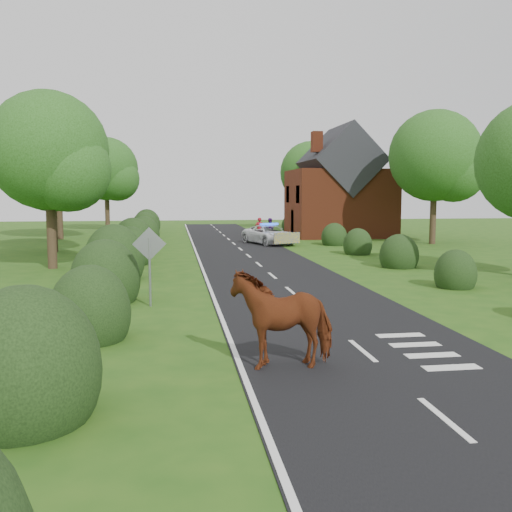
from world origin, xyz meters
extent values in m
plane|color=#244F13|center=(0.00, 0.00, 0.00)|extent=(120.00, 120.00, 0.00)
cube|color=black|center=(0.00, 15.00, 0.01)|extent=(6.00, 70.00, 0.02)
cube|color=white|center=(0.00, -8.00, 0.03)|extent=(0.12, 1.80, 0.01)
cube|color=white|center=(0.00, -4.00, 0.03)|extent=(0.12, 1.80, 0.01)
cube|color=white|center=(0.00, 0.00, 0.03)|extent=(0.12, 1.80, 0.01)
cube|color=white|center=(0.00, 4.00, 0.03)|extent=(0.12, 1.80, 0.01)
cube|color=white|center=(0.00, 8.00, 0.03)|extent=(0.12, 1.80, 0.01)
cube|color=white|center=(0.00, 12.00, 0.03)|extent=(0.12, 1.80, 0.01)
cube|color=white|center=(0.00, 16.00, 0.03)|extent=(0.12, 1.80, 0.01)
cube|color=white|center=(0.00, 20.00, 0.03)|extent=(0.12, 1.80, 0.01)
cube|color=white|center=(0.00, 24.00, 0.03)|extent=(0.12, 1.80, 0.01)
cube|color=white|center=(0.00, 28.00, 0.03)|extent=(0.12, 1.80, 0.01)
cube|color=white|center=(0.00, 32.00, 0.03)|extent=(0.12, 1.80, 0.01)
cube|color=white|center=(0.00, 36.00, 0.03)|extent=(0.12, 1.80, 0.01)
cube|color=white|center=(0.00, 40.00, 0.03)|extent=(0.12, 1.80, 0.01)
cube|color=white|center=(0.00, 44.00, 0.03)|extent=(0.12, 1.80, 0.01)
cube|color=white|center=(0.00, 48.00, 0.03)|extent=(0.12, 1.80, 0.01)
cube|color=white|center=(-2.90, 15.00, 0.03)|extent=(0.12, 70.00, 0.01)
cube|color=white|center=(1.40, -5.50, 0.03)|extent=(1.20, 0.35, 0.01)
cube|color=white|center=(1.40, -4.60, 0.03)|extent=(1.20, 0.35, 0.01)
cube|color=white|center=(1.40, -3.70, 0.03)|extent=(1.20, 0.35, 0.01)
cube|color=white|center=(1.40, -2.80, 0.03)|extent=(1.20, 0.35, 0.01)
ellipsoid|color=black|center=(-6.60, -7.00, 0.77)|extent=(2.40, 2.52, 2.80)
ellipsoid|color=black|center=(-6.30, -2.00, 0.66)|extent=(2.00, 2.10, 2.40)
ellipsoid|color=black|center=(-6.50, 3.00, 0.74)|extent=(2.30, 2.41, 2.70)
ellipsoid|color=black|center=(-6.70, 8.00, 0.83)|extent=(2.50, 2.62, 3.00)
ellipsoid|color=black|center=(-6.40, 13.00, 0.69)|extent=(2.10, 2.20, 2.50)
ellipsoid|color=black|center=(-6.60, 18.00, 0.77)|extent=(2.40, 2.52, 2.80)
ellipsoid|color=black|center=(-6.30, 24.00, 0.72)|extent=(2.20, 2.31, 2.60)
ellipsoid|color=black|center=(-6.50, 30.00, 0.74)|extent=(2.30, 2.41, 2.70)
ellipsoid|color=black|center=(-6.60, 36.00, 0.77)|extent=(2.40, 2.52, 2.80)
ellipsoid|color=black|center=(6.40, 4.00, 0.52)|extent=(1.60, 1.68, 1.90)
ellipsoid|color=black|center=(6.60, 10.00, 0.58)|extent=(1.90, 2.00, 2.10)
ellipsoid|color=black|center=(6.50, 16.00, 0.55)|extent=(1.70, 1.78, 2.00)
ellipsoid|color=black|center=(6.80, 22.00, 0.55)|extent=(1.80, 1.89, 2.00)
ellipsoid|color=black|center=(6.60, 36.00, 0.55)|extent=(1.70, 1.78, 2.00)
cylinder|color=#332316|center=(-10.00, 12.00, 1.98)|extent=(0.44, 0.44, 3.96)
sphere|color=#1C4010|center=(-10.00, 12.00, 5.58)|extent=(5.60, 5.60, 5.60)
sphere|color=#3C7F2D|center=(-9.02, 11.44, 4.68)|extent=(3.92, 3.92, 3.92)
cylinder|color=#332316|center=(-11.50, 20.00, 1.87)|extent=(0.44, 0.44, 3.74)
sphere|color=#1C4010|center=(-11.50, 20.00, 5.27)|extent=(5.60, 5.60, 5.60)
sphere|color=#3C7F2D|center=(-10.52, 19.44, 4.42)|extent=(3.92, 3.92, 3.92)
cylinder|color=#332316|center=(-13.00, 30.00, 2.42)|extent=(0.44, 0.44, 4.84)
sphere|color=#1C4010|center=(-13.00, 30.00, 6.82)|extent=(6.80, 6.80, 6.80)
sphere|color=#3C7F2D|center=(-11.81, 29.32, 5.72)|extent=(4.76, 4.76, 4.76)
cylinder|color=#332316|center=(-10.50, 40.00, 2.09)|extent=(0.44, 0.44, 4.18)
sphere|color=#1C4010|center=(-10.50, 40.00, 5.89)|extent=(6.00, 6.00, 6.00)
sphere|color=#3C7F2D|center=(-9.45, 39.40, 4.94)|extent=(4.20, 4.20, 4.20)
cylinder|color=#332316|center=(14.00, 22.00, 2.20)|extent=(0.44, 0.44, 4.40)
sphere|color=#1C4010|center=(14.00, 22.00, 6.20)|extent=(6.40, 6.40, 6.40)
sphere|color=#3C7F2D|center=(15.12, 21.36, 5.20)|extent=(4.48, 4.48, 4.48)
cylinder|color=#332316|center=(9.00, 38.00, 1.98)|extent=(0.44, 0.44, 3.96)
sphere|color=#1C4010|center=(9.00, 38.00, 5.58)|extent=(6.00, 6.00, 6.00)
sphere|color=#3C7F2D|center=(10.05, 37.40, 4.68)|extent=(4.20, 4.20, 4.20)
cylinder|color=gray|center=(-5.00, 2.00, 1.10)|extent=(0.08, 0.08, 2.20)
cube|color=gray|center=(-5.00, 2.00, 2.00)|extent=(1.06, 0.04, 1.06)
cube|color=maroon|center=(9.50, 30.00, 2.75)|extent=(8.00, 7.00, 5.50)
cube|color=black|center=(9.50, 30.00, 6.20)|extent=(5.94, 7.40, 5.94)
cube|color=maroon|center=(7.00, 28.00, 7.60)|extent=(0.80, 0.80, 1.60)
imported|color=#562212|center=(-1.99, -4.64, 0.85)|extent=(2.49, 1.46, 1.69)
imported|color=silver|center=(2.45, 23.42, 0.67)|extent=(3.72, 5.29, 1.34)
cube|color=yellow|center=(3.27, 21.12, 0.60)|extent=(1.90, 0.73, 0.74)
cube|color=blue|center=(2.45, 23.42, 1.42)|extent=(1.35, 0.71, 0.14)
imported|color=maroon|center=(2.31, 27.18, 0.86)|extent=(0.66, 0.46, 1.72)
imported|color=#3E155F|center=(3.05, 26.77, 0.85)|extent=(0.89, 0.73, 1.69)
camera|label=1|loc=(-4.23, -16.22, 3.60)|focal=40.00mm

